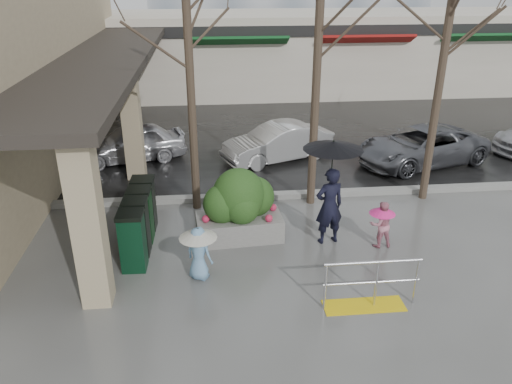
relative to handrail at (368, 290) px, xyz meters
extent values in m
plane|color=#51514F|center=(-1.36, 1.20, -0.38)|extent=(120.00, 120.00, 0.00)
cube|color=black|center=(-1.36, 23.20, -0.37)|extent=(120.00, 36.00, 0.01)
cube|color=gray|center=(-1.36, 5.20, -0.30)|extent=(120.00, 0.30, 0.15)
cube|color=#2D2823|center=(-6.16, 9.20, 3.25)|extent=(2.80, 18.00, 0.25)
cube|color=tan|center=(-5.26, 0.70, 1.37)|extent=(0.55, 0.55, 3.50)
cube|color=tan|center=(-5.26, 7.20, 1.37)|extent=(0.55, 0.55, 3.50)
cube|color=beige|center=(0.64, 19.20, 1.62)|extent=(34.00, 6.00, 4.00)
cube|color=maroon|center=(-7.36, 16.30, 2.47)|extent=(4.50, 1.68, 0.87)
cube|color=#0F4C1E|center=(-1.36, 16.30, 2.47)|extent=(4.50, 1.68, 0.87)
cube|color=maroon|center=(4.64, 16.30, 2.47)|extent=(4.50, 1.68, 0.87)
cube|color=#0F4C1E|center=(10.64, 16.30, 2.47)|extent=(4.50, 1.68, 0.87)
cube|color=black|center=(0.64, 16.30, 3.02)|extent=(34.00, 0.35, 0.50)
cube|color=yellow|center=(-0.06, 0.00, -0.37)|extent=(1.60, 0.50, 0.02)
cylinder|color=silver|center=(-0.86, 0.00, 0.12)|extent=(0.05, 0.05, 1.00)
cylinder|color=silver|center=(0.14, 0.00, 0.12)|extent=(0.05, 0.05, 1.00)
cylinder|color=silver|center=(0.94, 0.00, 0.12)|extent=(0.05, 0.05, 1.00)
cylinder|color=silver|center=(0.04, 0.00, 0.62)|extent=(1.90, 0.06, 0.06)
cylinder|color=silver|center=(0.04, 0.00, 0.17)|extent=(1.90, 0.04, 0.04)
cylinder|color=#382B21|center=(-3.36, 4.80, 3.02)|extent=(0.22, 0.22, 6.80)
cylinder|color=#382B21|center=(-0.16, 4.80, 3.12)|extent=(0.22, 0.22, 7.00)
cylinder|color=#382B21|center=(3.14, 4.80, 2.87)|extent=(0.22, 0.22, 6.50)
imported|color=black|center=(-0.20, 2.58, 0.58)|extent=(0.78, 0.59, 1.91)
cylinder|color=black|center=(-0.20, 2.58, 1.56)|extent=(0.02, 0.02, 1.21)
cone|color=black|center=(-0.20, 2.58, 2.08)|extent=(1.37, 1.37, 0.18)
sphere|color=black|center=(-0.20, 2.58, 2.19)|extent=(0.05, 0.05, 0.05)
imported|color=#D07F93|center=(0.99, 2.25, 0.20)|extent=(0.59, 0.47, 1.15)
cylinder|color=black|center=(0.99, 2.25, 0.41)|extent=(0.02, 0.02, 0.50)
cone|color=#FF288E|center=(0.99, 2.25, 0.57)|extent=(0.61, 0.61, 0.18)
sphere|color=black|center=(0.99, 2.25, 0.68)|extent=(0.05, 0.05, 0.05)
imported|color=#70A0C8|center=(-3.26, 1.31, 0.22)|extent=(0.70, 0.64, 1.20)
cylinder|color=black|center=(-3.26, 1.31, 0.50)|extent=(0.02, 0.02, 0.56)
cone|color=beige|center=(-3.26, 1.31, 0.69)|extent=(0.80, 0.80, 0.18)
sphere|color=black|center=(-3.26, 1.31, 0.80)|extent=(0.05, 0.05, 0.05)
cube|color=gray|center=(-2.31, 3.00, -0.09)|extent=(2.13, 1.18, 0.57)
ellipsoid|color=#193F14|center=(-2.31, 3.00, 0.76)|extent=(1.26, 1.13, 1.32)
sphere|color=#193F14|center=(-2.71, 2.88, 0.61)|extent=(0.91, 0.91, 0.91)
sphere|color=#193F14|center=(-1.91, 3.17, 0.63)|extent=(0.96, 0.96, 0.96)
cube|color=#0B341D|center=(-4.69, 1.84, 0.25)|extent=(0.53, 0.53, 1.26)
cube|color=black|center=(-4.69, 1.84, 0.94)|extent=(0.57, 0.57, 0.09)
cube|color=black|center=(-4.67, 2.47, 0.25)|extent=(0.53, 0.53, 1.26)
cube|color=black|center=(-4.67, 2.47, 0.94)|extent=(0.57, 0.57, 0.09)
cube|color=#0B3313|center=(-4.65, 3.10, 0.25)|extent=(0.53, 0.53, 1.26)
cube|color=black|center=(-4.65, 3.10, 0.94)|extent=(0.57, 0.57, 0.09)
cube|color=black|center=(-4.64, 3.73, 0.25)|extent=(0.53, 0.53, 1.26)
cube|color=black|center=(-4.64, 3.73, 0.94)|extent=(0.57, 0.57, 0.09)
imported|color=silver|center=(-5.63, 8.77, 0.25)|extent=(3.96, 2.40, 1.26)
imported|color=silver|center=(-0.62, 8.30, 0.25)|extent=(4.05, 2.67, 1.26)
imported|color=slate|center=(4.13, 7.49, 0.25)|extent=(4.95, 3.35, 1.26)
camera|label=1|loc=(-2.97, -7.77, 5.68)|focal=35.00mm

